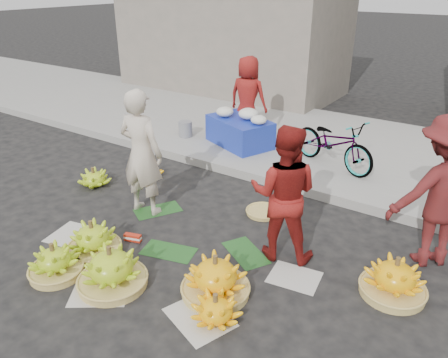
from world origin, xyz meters
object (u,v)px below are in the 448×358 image
Objects in this scene: vendor_cream at (141,153)px; bicycle at (334,143)px; banana_bunch_0 at (93,239)px; banana_bunch_4 at (215,277)px; flower_table at (240,130)px.

vendor_cream is 3.25m from bicycle.
banana_bunch_0 is 0.41× the size of vendor_cream.
banana_bunch_4 reaches higher than banana_bunch_0.
vendor_cream reaches higher than flower_table.
flower_table is (-0.36, 3.90, 0.22)m from banana_bunch_0.
banana_bunch_0 is at bearing -172.99° from banana_bunch_4.
vendor_cream reaches higher than banana_bunch_0.
banana_bunch_4 is at bearing -39.59° from flower_table.
flower_table is (-2.02, 3.69, 0.20)m from banana_bunch_4.
bicycle is (1.85, -0.02, 0.13)m from flower_table.
bicycle reaches higher than banana_bunch_4.
flower_table reaches higher than banana_bunch_0.
banana_bunch_4 is 0.44× the size of vendor_cream.
vendor_cream is 2.81m from flower_table.
bicycle reaches higher than flower_table.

